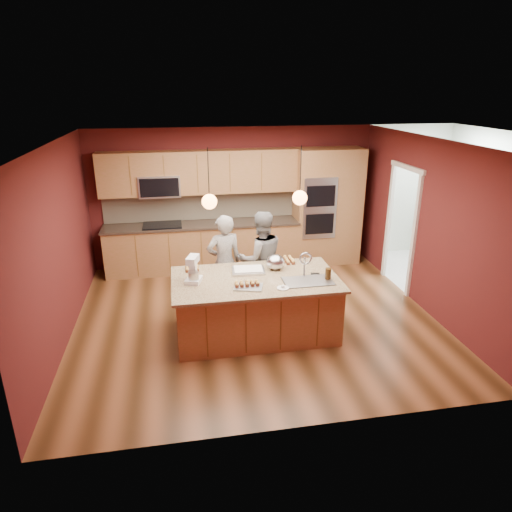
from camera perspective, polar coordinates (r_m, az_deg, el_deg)
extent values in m
plane|color=#412611|center=(7.23, -0.06, -7.69)|extent=(5.50, 5.50, 0.00)
plane|color=silver|center=(6.41, -0.07, 14.08)|extent=(5.50, 5.50, 0.00)
plane|color=#4D1616|center=(9.08, -2.86, 7.34)|extent=(5.50, 0.00, 5.50)
plane|color=#4D1616|center=(4.45, 5.67, -7.33)|extent=(5.50, 0.00, 5.50)
plane|color=#4D1616|center=(6.80, -23.52, 1.06)|extent=(0.00, 5.00, 5.00)
plane|color=#4D1616|center=(7.66, 20.68, 3.50)|extent=(0.00, 5.00, 5.00)
cube|color=olive|center=(8.99, -6.62, 1.10)|extent=(3.70, 0.60, 0.90)
cube|color=black|center=(8.84, -6.74, 3.92)|extent=(3.74, 0.64, 0.04)
cube|color=#C4B495|center=(9.04, -6.95, 6.30)|extent=(3.70, 0.03, 0.56)
cube|color=olive|center=(8.74, -7.07, 10.36)|extent=(3.70, 0.36, 0.80)
cube|color=black|center=(8.81, -11.62, 3.79)|extent=(0.72, 0.52, 0.03)
cube|color=#A8ABAE|center=(8.75, -11.96, 8.63)|extent=(0.76, 0.40, 0.40)
cube|color=olive|center=(9.18, 7.41, 6.05)|extent=(0.80, 0.60, 2.30)
cube|color=#A8ABAE|center=(8.89, 8.00, 5.88)|extent=(0.66, 0.04, 1.20)
cube|color=olive|center=(9.40, 11.22, 6.16)|extent=(0.50, 0.60, 2.30)
plane|color=silver|center=(9.50, 20.80, -1.97)|extent=(2.60, 2.60, 0.00)
plane|color=beige|center=(9.61, 26.46, 5.94)|extent=(0.00, 2.70, 2.70)
cube|color=white|center=(9.38, 26.05, 9.47)|extent=(0.35, 2.40, 0.75)
cylinder|color=black|center=(5.94, -5.96, 10.05)|extent=(0.01, 0.01, 0.70)
sphere|color=#FF8B41|center=(6.02, -5.84, 6.77)|extent=(0.20, 0.20, 0.20)
cylinder|color=black|center=(6.15, 5.60, 10.42)|extent=(0.01, 0.01, 0.70)
sphere|color=#FF8B41|center=(6.22, 5.49, 7.25)|extent=(0.20, 0.20, 0.20)
cube|color=olive|center=(6.64, -0.07, -6.39)|extent=(2.25, 1.22, 0.82)
cube|color=#CEC28C|center=(6.46, -0.08, -2.97)|extent=(2.35, 1.32, 0.04)
cube|color=#A8ABAE|center=(6.43, 6.49, -3.82)|extent=(0.67, 0.39, 0.18)
imported|color=black|center=(7.27, -3.98, -0.80)|extent=(0.63, 0.48, 1.56)
imported|color=slate|center=(7.35, 0.61, -0.40)|extent=(0.83, 0.68, 1.59)
cube|color=white|center=(6.38, -7.80, -3.00)|extent=(0.27, 0.31, 0.06)
cube|color=white|center=(6.42, -7.91, -1.33)|extent=(0.12, 0.11, 0.26)
cube|color=white|center=(6.29, -7.94, -0.46)|extent=(0.20, 0.28, 0.10)
cylinder|color=silver|center=(6.31, -7.81, -2.57)|extent=(0.15, 0.15, 0.14)
cube|color=silver|center=(6.68, -0.97, -1.83)|extent=(0.50, 0.39, 0.03)
cube|color=white|center=(6.67, -0.97, -1.67)|extent=(0.43, 0.32, 0.02)
cube|color=#A8ABAE|center=(6.16, -0.97, -3.88)|extent=(0.44, 0.36, 0.02)
ellipsoid|color=silver|center=(6.74, 2.44, -0.76)|extent=(0.27, 0.27, 0.23)
cylinder|color=white|center=(6.14, 3.38, -4.02)|extent=(0.16, 0.16, 0.01)
cylinder|color=#37220C|center=(6.46, 9.00, -2.22)|extent=(0.08, 0.08, 0.17)
cube|color=black|center=(6.64, 7.41, -2.22)|extent=(0.14, 0.10, 0.01)
cube|color=white|center=(9.33, 25.33, -0.06)|extent=(0.57, 0.59, 0.91)
cube|color=white|center=(9.93, 22.59, 1.82)|extent=(0.71, 0.72, 1.00)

